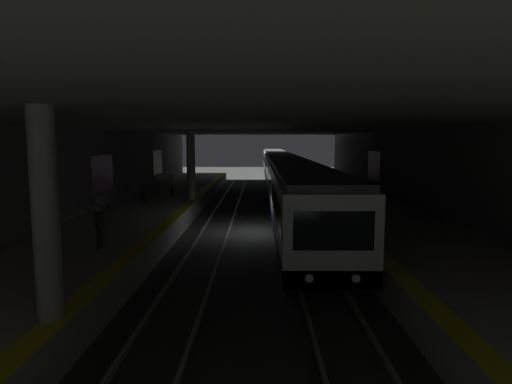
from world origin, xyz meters
TOP-DOWN VIEW (x-y plane):
  - ground_plane at (0.00, 0.00)m, footprint 120.00×120.00m
  - track_left at (0.00, -2.20)m, footprint 60.00×1.53m
  - track_right at (0.00, 2.20)m, footprint 60.00×1.53m
  - platform_left at (0.00, -6.55)m, footprint 60.00×5.30m
  - platform_right at (0.00, 6.55)m, footprint 60.00×5.30m
  - wall_left at (0.01, -9.45)m, footprint 60.00×0.56m
  - wall_right at (0.02, 9.45)m, footprint 60.00×0.56m
  - ceiling_slab at (0.00, 0.00)m, footprint 60.00×19.40m
  - pillar_near at (-13.99, 4.35)m, footprint 0.56×0.56m
  - pillar_far at (5.58, 4.35)m, footprint 0.56×0.56m
  - metro_train at (18.49, -2.20)m, footprint 59.43×2.83m
  - bench_left_near at (-2.72, -8.53)m, footprint 1.70×0.47m
  - bench_left_mid at (5.42, -8.53)m, footprint 1.70×0.47m
  - bench_right_near at (0.80, 8.53)m, footprint 1.70×0.47m
  - bench_right_mid at (7.35, 8.53)m, footprint 1.70×0.47m
  - bench_right_far at (14.95, 8.53)m, footprint 1.70×0.47m
  - person_waiting_near at (7.04, 5.94)m, footprint 0.60×0.22m
  - person_walking_mid at (-7.79, 5.57)m, footprint 0.60×0.22m
  - backpack_on_floor at (4.42, 7.26)m, footprint 0.30×0.20m

SIDE VIEW (x-z plane):
  - ground_plane at x=0.00m, z-range 0.00..0.00m
  - track_left at x=0.00m, z-range 0.00..0.16m
  - track_right at x=0.00m, z-range 0.00..0.16m
  - platform_left at x=0.00m, z-range 0.00..1.05m
  - platform_right at x=0.00m, z-range 0.00..1.05m
  - backpack_on_floor at x=4.42m, z-range 1.05..1.45m
  - bench_left_near at x=-2.72m, z-range 1.14..2.00m
  - bench_left_mid at x=5.42m, z-range 1.14..2.00m
  - bench_right_near at x=0.80m, z-range 1.14..2.00m
  - bench_right_mid at x=7.35m, z-range 1.14..2.00m
  - bench_right_far at x=14.95m, z-range 1.14..2.00m
  - person_waiting_near at x=7.04m, z-range 1.10..2.63m
  - person_walking_mid at x=-7.79m, z-range 1.11..2.63m
  - metro_train at x=18.49m, z-range 0.28..3.77m
  - wall_left at x=0.01m, z-range 0.00..5.60m
  - wall_right at x=0.02m, z-range 0.00..5.60m
  - pillar_near at x=-13.99m, z-range 1.05..5.60m
  - pillar_far at x=5.58m, z-range 1.05..5.60m
  - ceiling_slab at x=0.00m, z-range 5.60..6.00m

